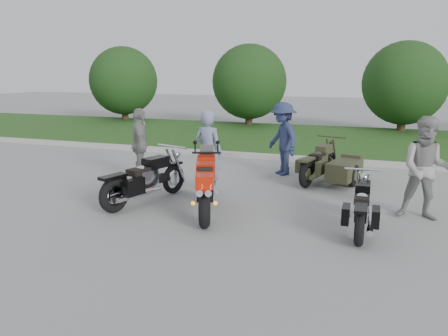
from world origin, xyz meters
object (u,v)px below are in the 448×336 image
(cruiser_right, at_px, (362,210))
(cruiser_left, at_px, (143,182))
(person_stripe, at_px, (209,152))
(person_grey, at_px, (426,169))
(person_denim, at_px, (283,139))
(cruiser_sidecar, at_px, (333,168))
(person_back, at_px, (140,145))
(sportbike_red, at_px, (206,184))

(cruiser_right, bearing_deg, cruiser_left, 176.38)
(person_stripe, relative_size, person_grey, 0.97)
(person_denim, bearing_deg, person_stripe, -67.85)
(cruiser_right, xyz_separation_m, person_grey, (1.07, 1.09, 0.56))
(cruiser_left, xyz_separation_m, person_denim, (2.21, 3.56, 0.49))
(cruiser_sidecar, relative_size, person_grey, 1.15)
(person_back, bearing_deg, sportbike_red, -162.99)
(cruiser_left, relative_size, person_grey, 1.21)
(cruiser_right, height_order, cruiser_sidecar, cruiser_sidecar)
(person_denim, bearing_deg, cruiser_right, -10.48)
(person_stripe, distance_m, person_denim, 2.61)
(cruiser_sidecar, xyz_separation_m, person_denim, (-1.40, 0.58, 0.56))
(person_denim, relative_size, person_back, 1.06)
(cruiser_left, relative_size, person_back, 1.28)
(cruiser_sidecar, bearing_deg, person_denim, 171.75)
(person_grey, relative_size, person_denim, 1.00)
(person_denim, bearing_deg, cruiser_left, -72.13)
(cruiser_right, bearing_deg, cruiser_sidecar, 103.15)
(cruiser_sidecar, xyz_separation_m, person_back, (-4.66, -1.22, 0.51))
(sportbike_red, distance_m, person_grey, 4.10)
(person_grey, bearing_deg, cruiser_right, -132.70)
(cruiser_left, xyz_separation_m, person_stripe, (1.00, 1.24, 0.47))
(cruiser_sidecar, height_order, person_back, person_back)
(cruiser_right, bearing_deg, sportbike_red, -179.88)
(person_back, bearing_deg, cruiser_left, 176.13)
(person_grey, xyz_separation_m, person_back, (-6.50, 0.92, -0.05))
(cruiser_sidecar, bearing_deg, person_stripe, -132.16)
(sportbike_red, xyz_separation_m, person_denim, (0.69, 3.83, 0.36))
(cruiser_left, relative_size, person_denim, 1.21)
(sportbike_red, distance_m, cruiser_left, 1.55)
(cruiser_left, relative_size, cruiser_sidecar, 1.05)
(cruiser_sidecar, bearing_deg, cruiser_left, -126.32)
(person_stripe, relative_size, person_back, 1.03)
(person_stripe, xyz_separation_m, person_denim, (1.21, 2.31, 0.02))
(cruiser_left, distance_m, person_stripe, 1.66)
(cruiser_left, height_order, cruiser_sidecar, cruiser_left)
(cruiser_sidecar, xyz_separation_m, person_stripe, (-2.61, -1.74, 0.54))
(person_stripe, relative_size, person_denim, 0.98)
(cruiser_right, bearing_deg, person_back, 159.28)
(cruiser_sidecar, height_order, person_stripe, person_stripe)
(cruiser_right, height_order, person_grey, person_grey)
(cruiser_right, height_order, person_stripe, person_stripe)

